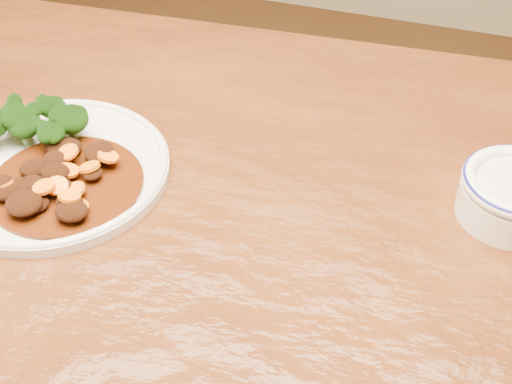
% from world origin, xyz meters
% --- Properties ---
extents(dining_table, '(1.55, 0.99, 0.75)m').
position_xyz_m(dining_table, '(0.00, 0.00, 0.67)').
color(dining_table, '#5C2E10').
rests_on(dining_table, ground).
extents(dinner_plate, '(0.28, 0.28, 0.02)m').
position_xyz_m(dinner_plate, '(-0.17, 0.03, 0.76)').
color(dinner_plate, silver).
rests_on(dinner_plate, dining_table).
extents(broccoli_florets, '(0.13, 0.10, 0.05)m').
position_xyz_m(broccoli_florets, '(-0.21, 0.07, 0.79)').
color(broccoli_florets, '#628645').
rests_on(broccoli_florets, dinner_plate).
extents(mince_stew, '(0.18, 0.18, 0.03)m').
position_xyz_m(mince_stew, '(-0.15, 0.00, 0.77)').
color(mince_stew, '#471F07').
rests_on(mince_stew, dinner_plate).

